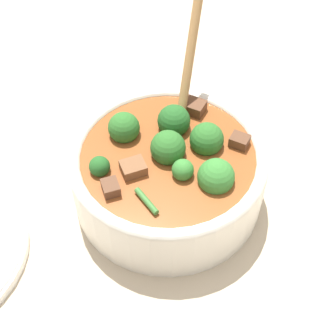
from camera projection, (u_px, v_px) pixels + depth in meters
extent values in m
plane|color=#C6B293|center=(168.00, 195.00, 0.64)|extent=(4.00, 4.00, 0.00)
cylinder|color=white|center=(168.00, 176.00, 0.61)|extent=(0.25, 0.25, 0.08)
torus|color=white|center=(168.00, 155.00, 0.58)|extent=(0.25, 0.25, 0.02)
cylinder|color=brown|center=(168.00, 166.00, 0.59)|extent=(0.22, 0.22, 0.05)
sphere|color=#2D6B28|center=(207.00, 139.00, 0.58)|extent=(0.04, 0.04, 0.04)
cylinder|color=#6B9956|center=(205.00, 156.00, 0.60)|extent=(0.01, 0.01, 0.02)
sphere|color=#387F33|center=(183.00, 170.00, 0.55)|extent=(0.03, 0.03, 0.03)
cylinder|color=#6B9956|center=(182.00, 180.00, 0.56)|extent=(0.01, 0.01, 0.01)
sphere|color=#235B23|center=(100.00, 166.00, 0.55)|extent=(0.03, 0.03, 0.03)
cylinder|color=#6B9956|center=(101.00, 176.00, 0.57)|extent=(0.01, 0.01, 0.01)
sphere|color=#2D6B28|center=(124.00, 128.00, 0.59)|extent=(0.04, 0.04, 0.04)
cylinder|color=#6B9956|center=(126.00, 144.00, 0.61)|extent=(0.01, 0.01, 0.02)
sphere|color=#235B23|center=(174.00, 121.00, 0.60)|extent=(0.04, 0.04, 0.04)
cylinder|color=#6B9956|center=(174.00, 138.00, 0.62)|extent=(0.01, 0.01, 0.02)
sphere|color=#387F33|center=(216.00, 177.00, 0.54)|extent=(0.04, 0.04, 0.04)
cylinder|color=#6B9956|center=(214.00, 193.00, 0.57)|extent=(0.02, 0.02, 0.02)
sphere|color=#2D6B28|center=(164.00, 148.00, 0.57)|extent=(0.04, 0.04, 0.04)
cylinder|color=#6B9956|center=(164.00, 165.00, 0.59)|extent=(0.02, 0.02, 0.02)
cube|color=brown|center=(194.00, 109.00, 0.62)|extent=(0.03, 0.03, 0.02)
cube|color=brown|center=(133.00, 170.00, 0.56)|extent=(0.04, 0.03, 0.02)
cube|color=brown|center=(111.00, 188.00, 0.53)|extent=(0.03, 0.03, 0.02)
cube|color=brown|center=(239.00, 142.00, 0.58)|extent=(0.02, 0.03, 0.02)
cylinder|color=#3D7533|center=(147.00, 201.00, 0.52)|extent=(0.02, 0.04, 0.01)
ellipsoid|color=#A87A47|center=(180.00, 123.00, 0.62)|extent=(0.04, 0.03, 0.01)
cylinder|color=#A87A47|center=(189.00, 62.00, 0.59)|extent=(0.09, 0.06, 0.14)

